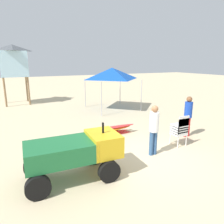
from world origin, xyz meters
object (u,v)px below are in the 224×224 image
(utility_cart, at_px, (75,151))
(stacked_plastic_chairs, at_px, (181,128))
(lifeguard_near_left, at_px, (188,114))
(traffic_cone_near, at_px, (183,124))
(surfboard_pile, at_px, (109,131))
(lifeguard_tower, at_px, (13,61))
(popup_canopy, at_px, (112,73))
(lifeguard_near_right, at_px, (154,127))

(utility_cart, relative_size, stacked_plastic_chairs, 2.17)
(utility_cart, bearing_deg, stacked_plastic_chairs, 5.05)
(lifeguard_near_left, bearing_deg, traffic_cone_near, 52.58)
(surfboard_pile, bearing_deg, traffic_cone_near, -11.74)
(stacked_plastic_chairs, distance_m, lifeguard_near_left, 1.24)
(surfboard_pile, distance_m, lifeguard_tower, 10.24)
(popup_canopy, relative_size, traffic_cone_near, 5.83)
(stacked_plastic_chairs, height_order, traffic_cone_near, stacked_plastic_chairs)
(traffic_cone_near, bearing_deg, popup_canopy, 101.82)
(popup_canopy, bearing_deg, lifeguard_near_right, -105.64)
(lifeguard_near_right, height_order, lifeguard_tower, lifeguard_tower)
(utility_cart, height_order, traffic_cone_near, utility_cart)
(utility_cart, xyz_separation_m, popup_canopy, (4.75, 7.16, 1.58))
(lifeguard_near_left, height_order, popup_canopy, popup_canopy)
(stacked_plastic_chairs, relative_size, lifeguard_near_right, 0.69)
(lifeguard_near_left, xyz_separation_m, lifeguard_tower, (-6.07, 10.86, 2.18))
(stacked_plastic_chairs, distance_m, traffic_cone_near, 2.26)
(surfboard_pile, xyz_separation_m, lifeguard_tower, (-3.13, 9.28, 2.97))
(utility_cart, height_order, lifeguard_near_right, lifeguard_near_right)
(lifeguard_tower, bearing_deg, lifeguard_near_left, -60.77)
(utility_cart, bearing_deg, lifeguard_tower, 94.08)
(surfboard_pile, relative_size, lifeguard_near_right, 1.40)
(lifeguard_near_left, bearing_deg, lifeguard_tower, 119.23)
(lifeguard_near_right, bearing_deg, traffic_cone_near, 28.03)
(lifeguard_tower, xyz_separation_m, traffic_cone_near, (6.71, -10.03, -2.94))
(utility_cart, distance_m, lifeguard_near_left, 5.33)
(utility_cart, relative_size, lifeguard_near_left, 1.50)
(lifeguard_near_right, distance_m, traffic_cone_near, 3.54)
(popup_canopy, height_order, lifeguard_tower, lifeguard_tower)
(surfboard_pile, height_order, lifeguard_near_right, lifeguard_near_right)
(utility_cart, bearing_deg, lifeguard_near_left, 11.02)
(popup_canopy, relative_size, lifeguard_tower, 0.66)
(surfboard_pile, bearing_deg, stacked_plastic_chairs, -49.02)
(lifeguard_near_left, height_order, traffic_cone_near, lifeguard_near_left)
(surfboard_pile, relative_size, popup_canopy, 0.86)
(stacked_plastic_chairs, relative_size, traffic_cone_near, 2.47)
(utility_cart, height_order, popup_canopy, popup_canopy)
(surfboard_pile, relative_size, lifeguard_near_left, 1.41)
(lifeguard_near_right, relative_size, lifeguard_tower, 0.41)
(surfboard_pile, height_order, lifeguard_near_left, lifeguard_near_left)
(utility_cart, xyz_separation_m, lifeguard_near_left, (5.23, 1.02, 0.22))
(utility_cart, xyz_separation_m, stacked_plastic_chairs, (4.21, 0.37, -0.09))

